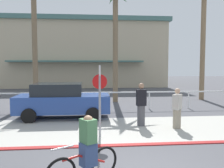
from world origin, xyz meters
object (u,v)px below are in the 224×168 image
(palm_tree_4, at_px, (204,11))
(pedestrian_0, at_px, (141,106))
(palm_tree_2, at_px, (34,14))
(cyclist_red_0, at_px, (86,151))
(pedestrian_1, at_px, (177,110))
(car_blue_1, at_px, (62,100))
(palm_tree_3, at_px, (116,19))
(stop_sign_bike_lane, at_px, (100,90))

(palm_tree_4, xyz_separation_m, pedestrian_0, (-6.23, -7.49, -5.66))
(palm_tree_2, distance_m, cyclist_red_0, 13.90)
(palm_tree_4, relative_size, pedestrian_0, 4.83)
(palm_tree_4, distance_m, pedestrian_1, 11.03)
(car_blue_1, xyz_separation_m, pedestrian_0, (3.48, -1.85, -0.02))
(cyclist_red_0, relative_size, pedestrian_0, 0.87)
(cyclist_red_0, bearing_deg, pedestrian_1, 49.32)
(cyclist_red_0, xyz_separation_m, pedestrian_1, (3.59, 4.17, 0.06))
(palm_tree_2, height_order, palm_tree_3, palm_tree_2)
(palm_tree_3, xyz_separation_m, pedestrian_1, (1.64, -7.51, -4.97))
(stop_sign_bike_lane, bearing_deg, cyclist_red_0, -97.60)
(stop_sign_bike_lane, relative_size, car_blue_1, 0.58)
(palm_tree_2, height_order, palm_tree_4, palm_tree_4)
(pedestrian_1, bearing_deg, stop_sign_bike_lane, -164.70)
(palm_tree_2, xyz_separation_m, palm_tree_3, (5.62, -0.60, -0.35))
(stop_sign_bike_lane, height_order, palm_tree_3, palm_tree_3)
(pedestrian_0, bearing_deg, palm_tree_2, 128.05)
(palm_tree_4, bearing_deg, pedestrian_1, -121.24)
(palm_tree_4, relative_size, pedestrian_1, 5.35)
(car_blue_1, bearing_deg, palm_tree_4, 30.14)
(pedestrian_1, bearing_deg, pedestrian_0, 157.54)
(stop_sign_bike_lane, bearing_deg, palm_tree_4, 47.98)
(stop_sign_bike_lane, height_order, palm_tree_2, palm_tree_2)
(palm_tree_3, xyz_separation_m, palm_tree_4, (6.52, 0.53, 0.79))
(palm_tree_3, bearing_deg, pedestrian_0, -87.57)
(palm_tree_2, distance_m, palm_tree_4, 12.15)
(palm_tree_3, distance_m, cyclist_red_0, 12.87)
(palm_tree_2, xyz_separation_m, pedestrian_1, (7.26, -8.11, -5.32))
(palm_tree_3, xyz_separation_m, car_blue_1, (-3.18, -5.10, -4.85))
(palm_tree_2, relative_size, car_blue_1, 1.96)
(stop_sign_bike_lane, relative_size, cyclist_red_0, 1.63)
(stop_sign_bike_lane, xyz_separation_m, palm_tree_3, (1.50, 8.37, 4.04))
(palm_tree_3, height_order, pedestrian_1, palm_tree_3)
(palm_tree_2, distance_m, car_blue_1, 8.09)
(palm_tree_4, height_order, car_blue_1, palm_tree_4)
(palm_tree_4, distance_m, car_blue_1, 12.56)
(palm_tree_3, height_order, cyclist_red_0, palm_tree_3)
(car_blue_1, bearing_deg, palm_tree_2, 113.16)
(palm_tree_2, bearing_deg, pedestrian_0, -51.95)
(car_blue_1, bearing_deg, pedestrian_1, -26.56)
(pedestrian_0, bearing_deg, cyclist_red_0, -115.34)
(palm_tree_3, distance_m, pedestrian_0, 8.49)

